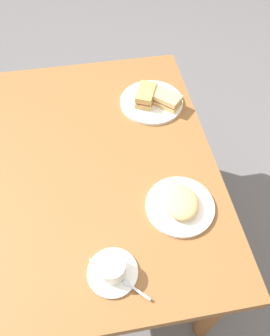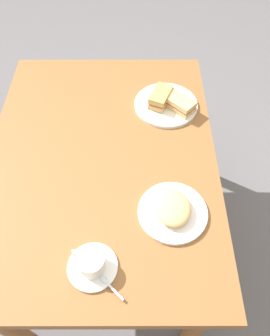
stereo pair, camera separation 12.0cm
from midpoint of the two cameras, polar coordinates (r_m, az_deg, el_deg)
The scene contains 10 objects.
ground_plane at distance 1.90m, azimuth -2.20°, elevation -11.62°, with size 6.00×6.00×0.00m, color slate.
dining_table at distance 1.35m, azimuth -3.03°, elevation -0.49°, with size 1.22×0.89×0.72m.
sandwich_plate at distance 1.47m, azimuth 7.77°, elevation 10.70°, with size 0.28×0.28×0.01m, color white.
sandwich_front at distance 1.44m, azimuth 6.88°, elevation 11.93°, with size 0.14×0.11×0.06m.
sandwich_back at distance 1.44m, azimuth 9.90°, elevation 10.98°, with size 0.15×0.16×0.05m.
coffee_saucer at distance 1.06m, azimuth -4.28°, elevation -17.01°, with size 0.16×0.16×0.01m, color white.
coffee_cup at distance 1.02m, azimuth -4.50°, elevation -16.26°, with size 0.08×0.10×0.06m.
spoon at distance 1.03m, azimuth -1.22°, elevation -19.75°, with size 0.08×0.08×0.01m.
side_plate at distance 1.14m, azimuth 9.56°, elevation -7.80°, with size 0.24×0.24×0.01m, color white.
side_food_pile at distance 1.12m, azimuth 9.77°, elevation -7.09°, with size 0.14×0.12×0.04m, color #E5B873.
Camera 2 is at (-0.79, -0.13, 1.72)m, focal length 35.10 mm.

